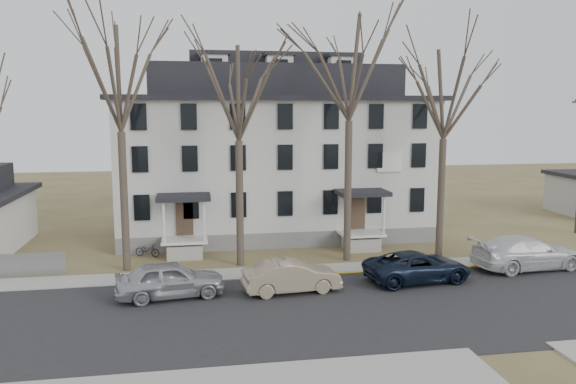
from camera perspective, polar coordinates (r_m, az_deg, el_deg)
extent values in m
plane|color=brown|center=(22.87, 10.28, -13.33)|extent=(120.00, 120.00, 0.00)
cube|color=#27272A|center=(24.64, 8.67, -11.68)|extent=(120.00, 10.00, 0.04)
cube|color=#A09F97|center=(30.10, 5.07, -7.87)|extent=(120.00, 2.00, 0.08)
cube|color=gold|center=(30.92, 14.58, -7.68)|extent=(14.00, 0.25, 0.06)
cube|color=slate|center=(39.13, -1.48, -3.29)|extent=(20.00, 10.00, 1.00)
cube|color=silver|center=(38.47, -1.51, 3.29)|extent=(20.00, 10.00, 8.00)
cube|color=black|center=(38.33, -1.53, 9.41)|extent=(20.80, 10.80, 0.30)
cube|color=black|center=(38.37, -1.54, 11.13)|extent=(16.00, 7.00, 2.00)
cube|color=black|center=(38.46, -1.55, 13.21)|extent=(11.00, 4.50, 0.80)
cube|color=white|center=(32.83, -10.44, -4.80)|extent=(2.60, 2.00, 0.16)
cube|color=white|center=(34.29, 7.43, -4.17)|extent=(2.60, 2.00, 0.16)
cube|color=white|center=(35.10, 10.27, 3.00)|extent=(1.60, 0.08, 1.20)
cylinder|color=#473B31|center=(30.33, -16.30, -1.01)|extent=(0.40, 0.40, 7.28)
cylinder|color=#473B31|center=(30.26, -4.93, -1.22)|extent=(0.40, 0.40, 6.76)
cylinder|color=#473B31|center=(31.23, 6.10, 0.03)|extent=(0.40, 0.40, 7.80)
cylinder|color=#473B31|center=(33.21, 15.26, -0.63)|extent=(0.40, 0.40, 6.76)
imported|color=#A8A8AF|center=(26.00, -11.88, -8.76)|extent=(5.06, 2.59, 1.65)
imported|color=gray|center=(26.20, 0.35, -8.63)|extent=(4.65, 2.04, 1.49)
imported|color=black|center=(28.50, 13.04, -7.47)|extent=(5.52, 3.02, 1.47)
imported|color=silver|center=(32.44, 23.10, -5.75)|extent=(6.18, 2.97, 1.74)
imported|color=black|center=(33.31, -14.08, -5.79)|extent=(1.60, 1.11, 0.80)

